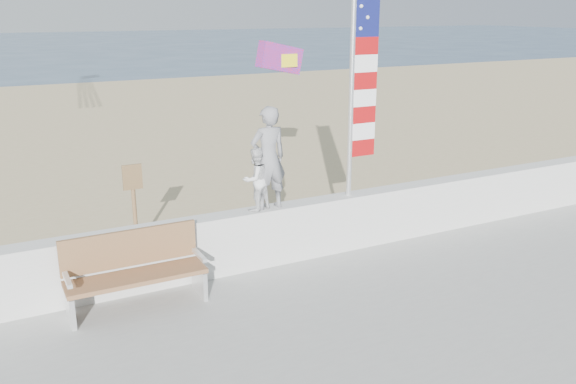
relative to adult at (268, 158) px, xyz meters
name	(u,v)px	position (x,y,z in m)	size (l,w,h in m)	color
ground	(338,330)	(0.03, -2.00, -1.85)	(220.00, 220.00, 0.00)	#334A66
sand	(151,170)	(0.03, 7.00, -1.81)	(90.00, 40.00, 0.08)	tan
seawall	(270,235)	(0.03, 0.00, -1.22)	(30.00, 0.35, 0.90)	silver
adult	(268,158)	(0.00, 0.00, 0.00)	(0.56, 0.37, 1.54)	gray
child	(256,179)	(-0.21, 0.00, -0.30)	(0.46, 0.36, 0.95)	silver
bench	(134,269)	(-2.18, -0.45, -1.16)	(1.80, 0.57, 1.00)	#8D5F3D
flag	(359,75)	(1.55, 0.00, 1.14)	(0.50, 0.08, 3.50)	white
parafoil_kite	(281,58)	(1.70, 2.98, 1.18)	(1.02, 0.38, 0.68)	red
sign	(134,199)	(-1.62, 1.79, -0.91)	(0.32, 0.07, 1.46)	olive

